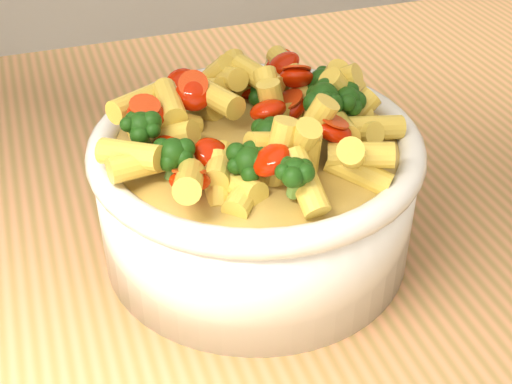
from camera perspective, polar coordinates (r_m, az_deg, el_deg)
name	(u,v)px	position (r m, az deg, el deg)	size (l,w,h in m)	color
table	(205,314)	(0.67, -4.11, -9.71)	(1.20, 0.80, 0.90)	tan
serving_bowl	(256,191)	(0.55, 0.00, 0.11)	(0.25, 0.25, 0.11)	white
pasta_salad	(256,116)	(0.51, 0.00, 6.14)	(0.20, 0.20, 0.04)	#E5C148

